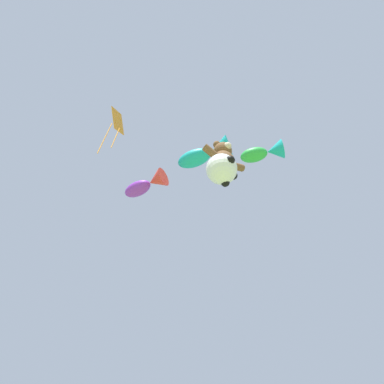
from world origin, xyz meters
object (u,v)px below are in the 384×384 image
object	(u,v)px
soccer_ball_kite	(222,169)
diamond_kite	(117,124)
fish_kite_teal	(207,154)
fish_kite_violet	(147,184)
fish_kite_emerald	(264,153)
teddy_bear_kite	(224,158)

from	to	relation	value
soccer_ball_kite	diamond_kite	size ratio (longest dim) A/B	0.33
fish_kite_teal	fish_kite_violet	xyz separation A→B (m)	(-1.69, 2.30, -0.86)
soccer_ball_kite	fish_kite_emerald	size ratio (longest dim) A/B	0.58
fish_kite_emerald	fish_kite_violet	bearing A→B (deg)	130.25
fish_kite_teal	fish_kite_emerald	bearing A→B (deg)	-44.98
fish_kite_teal	fish_kite_violet	bearing A→B (deg)	126.27
soccer_ball_kite	fish_kite_emerald	world-z (taller)	fish_kite_emerald
teddy_bear_kite	soccer_ball_kite	distance (m)	1.34
fish_kite_emerald	fish_kite_teal	world-z (taller)	fish_kite_teal
teddy_bear_kite	fish_kite_teal	bearing A→B (deg)	72.34
soccer_ball_kite	fish_kite_violet	size ratio (longest dim) A/B	0.47
teddy_bear_kite	fish_kite_teal	world-z (taller)	fish_kite_teal
soccer_ball_kite	fish_kite_violet	xyz separation A→B (m)	(-0.81, 4.09, 3.36)
fish_kite_teal	fish_kite_violet	distance (m)	2.98
diamond_kite	fish_kite_teal	bearing A→B (deg)	-5.68
teddy_bear_kite	fish_kite_teal	size ratio (longest dim) A/B	0.67
soccer_ball_kite	diamond_kite	distance (m)	5.16
teddy_bear_kite	fish_kite_teal	xyz separation A→B (m)	(0.49, 1.55, 2.95)
soccer_ball_kite	fish_kite_teal	size ratio (longest dim) A/B	0.40
fish_kite_emerald	soccer_ball_kite	bearing A→B (deg)	-177.55
fish_kite_emerald	fish_kite_violet	size ratio (longest dim) A/B	0.82
soccer_ball_kite	fish_kite_emerald	distance (m)	4.27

